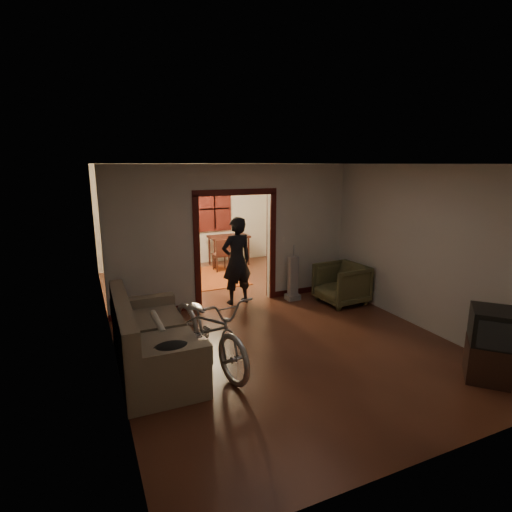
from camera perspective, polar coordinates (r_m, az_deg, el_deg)
floor at (r=7.71m, az=-0.91°, el=-8.25°), size 5.00×8.50×0.01m
ceiling at (r=7.18m, az=-0.99°, el=13.05°), size 5.00×8.50×0.01m
wall_back at (r=11.30m, az=-9.40°, el=5.79°), size 5.00×0.02×2.80m
wall_left at (r=6.77m, az=-20.84°, el=0.24°), size 0.02×8.50×2.80m
wall_right at (r=8.58m, az=14.64°, el=3.25°), size 0.02×8.50×2.80m
partition_wall at (r=8.00m, az=-3.04°, el=2.96°), size 5.00×0.14×2.80m
door_casing at (r=8.06m, az=-3.02°, el=0.86°), size 1.74×0.20×2.32m
far_window at (r=11.44m, az=-5.97°, el=6.73°), size 0.98×0.06×1.28m
chandelier at (r=9.54m, az=-6.92°, el=10.27°), size 0.24×0.24×0.24m
light_switch at (r=8.38m, az=3.88°, el=2.37°), size 0.08×0.01×0.12m
sofa at (r=5.82m, az=-14.31°, el=-10.56°), size 1.03×2.23×1.02m
rolled_paper at (r=6.10m, az=-13.88°, el=-9.21°), size 0.10×0.83×0.10m
jacket at (r=4.94m, az=-11.99°, el=-12.69°), size 0.44×0.33×0.13m
bicycle at (r=5.75m, az=-6.80°, el=-10.15°), size 1.13×2.18×1.09m
armchair at (r=8.34m, az=12.09°, el=-3.91°), size 0.96×0.93×0.82m
tv_stand at (r=6.26m, az=30.17°, el=-12.80°), size 0.77×0.76×0.52m
crt_tv at (r=6.09m, az=30.69°, el=-8.76°), size 0.76×0.76×0.49m
vacuum at (r=8.37m, az=5.30°, el=-3.19°), size 0.34×0.30×0.93m
person at (r=8.04m, az=-2.78°, el=-0.69°), size 0.70×0.51×1.78m
oriental_rug at (r=10.11m, az=-6.97°, el=-3.06°), size 1.64×2.11×0.02m
locker at (r=10.91m, az=-14.80°, el=2.13°), size 0.88×0.60×1.62m
globe at (r=10.76m, az=-15.15°, el=8.04°), size 0.29×0.29×0.29m
desk at (r=11.26m, az=-3.89°, el=0.79°), size 1.24×0.92×0.82m
desk_chair at (r=10.62m, az=-5.04°, el=0.17°), size 0.43×0.43×0.88m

